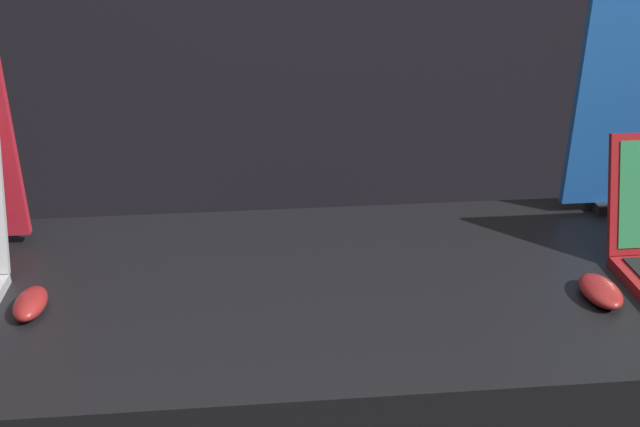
% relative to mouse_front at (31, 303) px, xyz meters
% --- Properties ---
extents(mouse_front, '(0.06, 0.11, 0.04)m').
position_rel_mouse_front_xyz_m(mouse_front, '(0.00, 0.00, 0.00)').
color(mouse_front, maroon).
rests_on(mouse_front, display_counter).
extents(mouse_back, '(0.07, 0.12, 0.03)m').
position_rel_mouse_front_xyz_m(mouse_back, '(1.05, -0.05, -0.00)').
color(mouse_back, maroon).
rests_on(mouse_back, display_counter).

